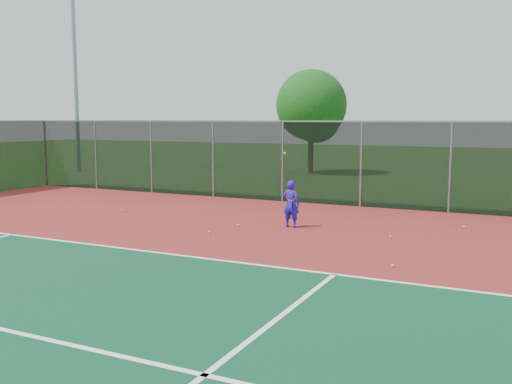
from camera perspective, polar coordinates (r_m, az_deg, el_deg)
ground at (r=9.81m, az=-9.24°, el=-11.15°), size 120.00×120.00×0.00m
court_apron at (r=11.43m, az=-3.41°, el=-8.35°), size 30.00×20.00×0.02m
court_lines at (r=7.31m, az=-4.67°, el=-17.43°), size 22.10×13.05×0.00m
fence_back at (r=20.38m, az=10.45°, el=2.86°), size 30.00×0.06×3.03m
tennis_player at (r=16.27m, az=3.53°, el=-1.18°), size 0.59×0.58×2.14m
practice_ball_1 at (r=16.48m, az=-1.78°, el=-3.33°), size 0.07×0.07×0.07m
practice_ball_2 at (r=15.53m, az=-4.70°, el=-4.01°), size 0.07×0.07×0.07m
practice_ball_3 at (r=17.28m, az=20.11°, el=-3.28°), size 0.07×0.07×0.07m
practice_ball_4 at (r=15.28m, az=13.31°, el=-4.37°), size 0.07×0.07×0.07m
practice_ball_5 at (r=19.71m, az=-13.23°, el=-1.77°), size 0.07×0.07×0.07m
practice_ball_6 at (r=12.33m, az=13.53°, el=-7.16°), size 0.07×0.07×0.07m
floodlight_nw at (r=35.82m, az=-17.71°, el=13.75°), size 0.90×0.40×13.11m
tree_back_left at (r=32.77m, az=5.66°, el=8.32°), size 4.03×4.03×5.92m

